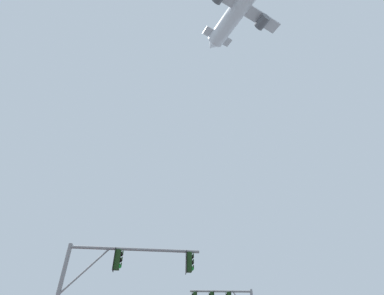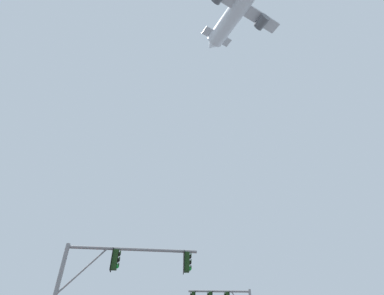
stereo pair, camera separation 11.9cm
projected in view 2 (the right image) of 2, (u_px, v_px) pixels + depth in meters
The scene contains 2 objects.
signal_pole_near at pixel (109, 280), 13.42m from camera, with size 6.34×1.00×6.45m.
airplane at pixel (243, 3), 51.90m from camera, with size 15.64×20.26×5.98m.
Camera 2 is at (-0.13, -6.57, 1.60)m, focal length 27.38 mm.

